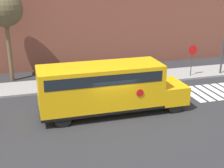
% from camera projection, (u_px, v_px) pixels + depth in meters
% --- Properties ---
extents(ground_plane, '(60.00, 60.00, 0.00)m').
position_uv_depth(ground_plane, '(112.00, 116.00, 19.01)').
color(ground_plane, '#28282B').
extents(sidewalk_strip, '(44.00, 3.00, 0.15)m').
position_uv_depth(sidewalk_strip, '(89.00, 82.00, 24.88)').
color(sidewalk_strip, gray).
rests_on(sidewalk_strip, ground).
extents(crosswalk_stripes, '(4.00, 3.20, 0.01)m').
position_uv_depth(crosswalk_stripes, '(213.00, 92.00, 23.01)').
color(crosswalk_stripes, white).
rests_on(crosswalk_stripes, ground).
extents(school_bus, '(9.13, 2.57, 3.12)m').
position_uv_depth(school_bus, '(106.00, 86.00, 18.87)').
color(school_bus, '#EAA80F').
rests_on(school_bus, ground).
extents(stop_sign, '(0.79, 0.10, 2.76)m').
position_uv_depth(stop_sign, '(192.00, 56.00, 25.72)').
color(stop_sign, '#38383A').
rests_on(stop_sign, ground).
extents(tree_near_sidewalk, '(2.71, 2.71, 7.09)m').
position_uv_depth(tree_near_sidewalk, '(5.00, 10.00, 23.67)').
color(tree_near_sidewalk, brown).
rests_on(tree_near_sidewalk, ground).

